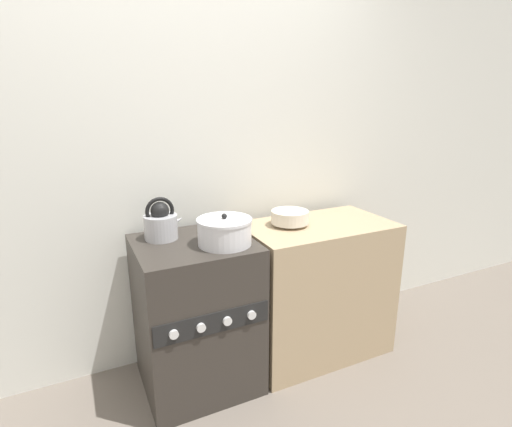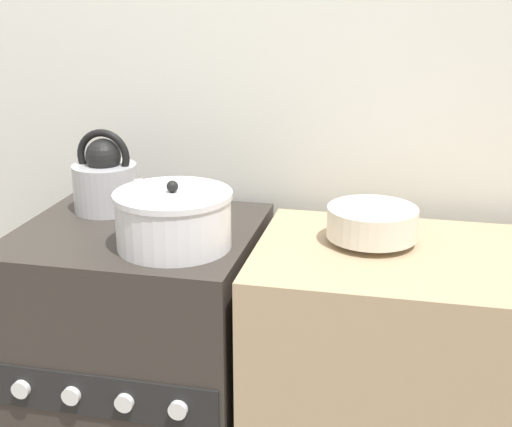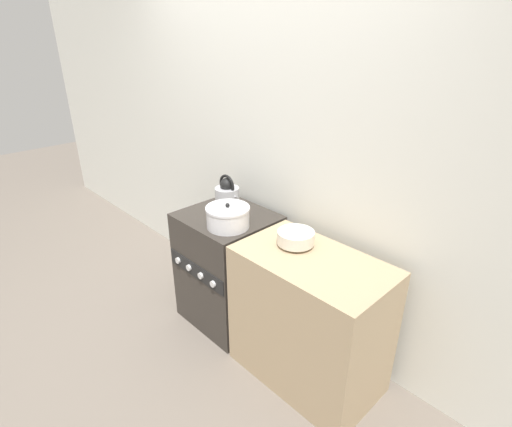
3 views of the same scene
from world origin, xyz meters
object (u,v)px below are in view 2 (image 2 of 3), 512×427
Objects in this scene: cooking_pot at (174,219)px; enamel_bowl at (372,223)px; stove at (145,373)px; kettle at (106,180)px.

cooking_pot is 1.29× the size of enamel_bowl.
enamel_bowl reaches higher than stove.
kettle is (-0.13, 0.12, 0.51)m from stove.
stove is 3.01× the size of cooking_pot.
kettle reaches higher than enamel_bowl.
stove is 0.52m from cooking_pot.
kettle is at bearing 172.62° from enamel_bowl.
enamel_bowl is at bearing 15.74° from cooking_pot.
cooking_pot is (0.14, -0.10, 0.49)m from stove.
kettle is 0.74m from enamel_bowl.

